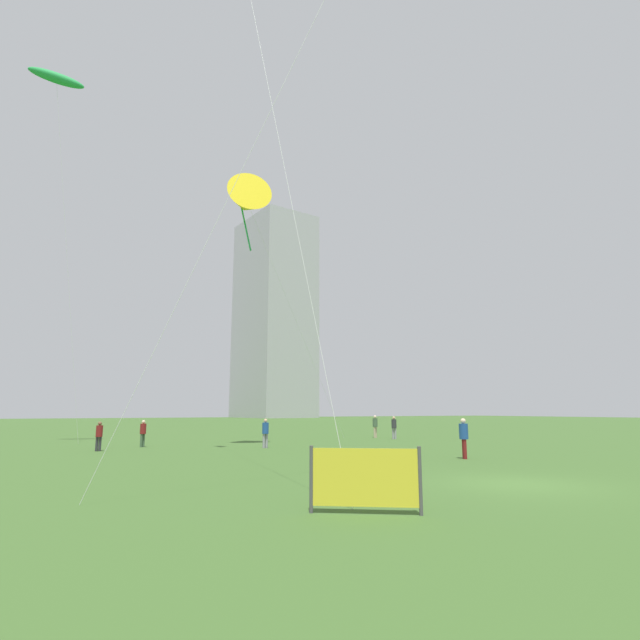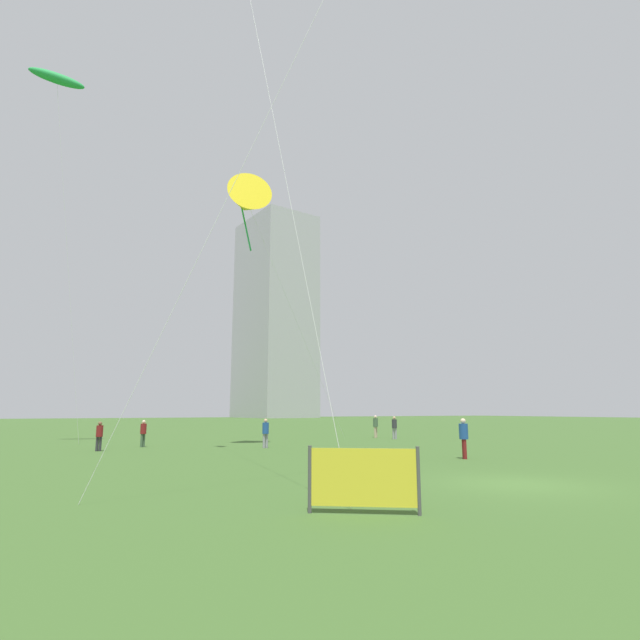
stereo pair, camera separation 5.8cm
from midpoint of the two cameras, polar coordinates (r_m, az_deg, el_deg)
name	(u,v)px [view 2 (the right image)]	position (r m, az deg, el deg)	size (l,w,h in m)	color
ground	(518,485)	(16.46, 21.70, -17.03)	(280.00, 280.00, 0.00)	#3D6028
person_standing_0	(266,431)	(29.74, -6.17, -12.48)	(0.37, 0.37, 1.65)	gray
person_standing_1	(394,426)	(38.84, 8.52, -11.86)	(0.37, 0.37, 1.68)	gray
person_standing_2	(376,425)	(40.68, 6.39, -11.79)	(0.39, 0.39, 1.74)	tan
person_standing_3	(143,431)	(32.08, -19.45, -11.89)	(0.35, 0.35, 1.56)	#3F593F
person_standing_4	(99,434)	(29.74, -23.80, -11.81)	(0.34, 0.34, 1.54)	#2D2D33
person_standing_5	(464,435)	(23.94, 16.13, -12.52)	(0.40, 0.40, 1.78)	maroon
kite_flying_0	(57,79)	(40.63, -27.78, 23.17)	(5.07, 2.31, 24.47)	silver
kite_flying_4	(247,201)	(33.12, -8.29, 13.28)	(12.11, 7.25, 16.93)	silver
distant_highrise_0	(275,317)	(151.88, -5.13, 0.39)	(17.21, 23.13, 60.11)	#A8A8AD
event_banner	(363,478)	(11.13, 5.13, -17.47)	(1.97, 1.38, 1.39)	#4C4C4C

